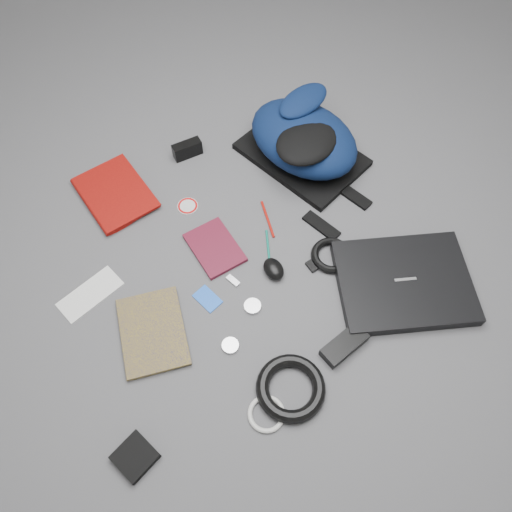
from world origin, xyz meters
name	(u,v)px	position (x,y,z in m)	size (l,w,h in m)	color
ground	(256,259)	(0.00, 0.00, 0.00)	(4.00, 4.00, 0.00)	#4F4F51
backpack	(304,138)	(0.33, 0.33, 0.10)	(0.32, 0.47, 0.19)	black
laptop	(404,282)	(0.38, -0.28, 0.02)	(0.41, 0.32, 0.04)	black
textbook_red	(88,208)	(-0.45, 0.42, 0.02)	(0.21, 0.28, 0.03)	#730806
comic_book	(121,340)	(-0.48, -0.09, 0.01)	(0.19, 0.26, 0.02)	#AA920C
envelope	(90,294)	(-0.53, 0.10, 0.00)	(0.20, 0.09, 0.00)	silver
dvd_case	(215,248)	(-0.11, 0.09, 0.01)	(0.14, 0.19, 0.02)	#450D1B
compact_camera	(187,149)	(-0.04, 0.51, 0.03)	(0.11, 0.04, 0.06)	black
sticker_disc	(188,206)	(-0.13, 0.29, 0.00)	(0.07, 0.07, 0.00)	silver
pen_teal	(268,247)	(0.05, 0.02, 0.00)	(0.01, 0.01, 0.13)	#0C6D59
pen_red	(268,219)	(0.10, 0.13, 0.00)	(0.01, 0.01, 0.15)	#A7140C
id_badge	(208,299)	(-0.20, -0.07, 0.00)	(0.05, 0.08, 0.00)	blue
usb_black	(211,262)	(-0.14, 0.05, 0.00)	(0.02, 0.05, 0.01)	black
usb_silver	(233,281)	(-0.10, -0.04, 0.00)	(0.02, 0.05, 0.01)	silver
key_fob	(312,266)	(0.15, -0.10, 0.01)	(0.03, 0.04, 0.01)	black
mouse	(274,269)	(0.03, -0.07, 0.02)	(0.06, 0.08, 0.04)	black
headphone_left	(230,346)	(-0.19, -0.24, 0.01)	(0.05, 0.05, 0.01)	silver
headphone_right	(253,306)	(-0.08, -0.15, 0.01)	(0.05, 0.05, 0.01)	silver
cable_coil	(331,255)	(0.23, -0.09, 0.01)	(0.13, 0.13, 0.03)	black
power_brick	(344,345)	(0.11, -0.38, 0.02)	(0.14, 0.06, 0.04)	black
power_cord_coil	(291,388)	(-0.09, -0.43, 0.02)	(0.20, 0.20, 0.04)	black
pouch	(135,457)	(-0.54, -0.42, 0.01)	(0.10, 0.10, 0.02)	black
white_cable_coil	(266,414)	(-0.18, -0.46, 0.01)	(0.10, 0.10, 0.01)	beige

